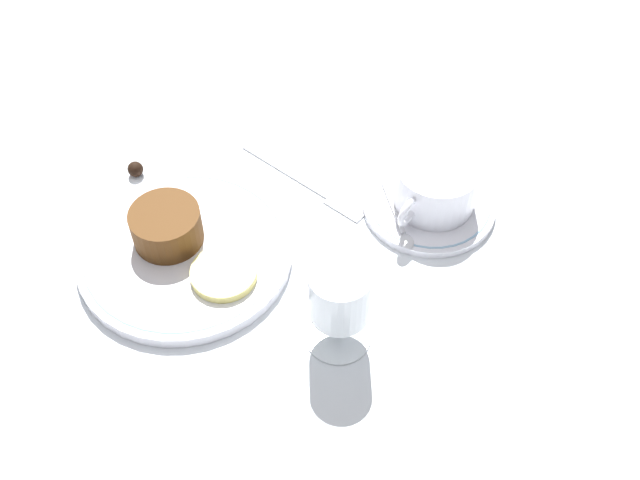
{
  "coord_description": "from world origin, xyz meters",
  "views": [
    {
      "loc": [
        0.3,
        0.38,
        0.65
      ],
      "look_at": [
        -0.09,
        0.06,
        0.04
      ],
      "focal_mm": 42.0,
      "sensor_mm": 36.0,
      "label": 1
    }
  ],
  "objects": [
    {
      "name": "spoon",
      "position": [
        -0.18,
        0.1,
        0.01
      ],
      "size": [
        0.07,
        0.09,
        0.0
      ],
      "color": "silver",
      "rests_on": "saucer"
    },
    {
      "name": "ground_plane",
      "position": [
        0.0,
        0.0,
        0.0
      ],
      "size": [
        3.0,
        3.0,
        0.0
      ],
      "primitive_type": "plane",
      "color": "white"
    },
    {
      "name": "fork",
      "position": [
        -0.17,
        -0.01,
        0.0
      ],
      "size": [
        0.02,
        0.19,
        0.01
      ],
      "color": "silver",
      "rests_on": "ground_plane"
    },
    {
      "name": "saucer",
      "position": [
        -0.23,
        0.11,
        0.01
      ],
      "size": [
        0.16,
        0.16,
        0.01
      ],
      "color": "white",
      "rests_on": "ground_plane"
    },
    {
      "name": "coffee_cup",
      "position": [
        -0.23,
        0.11,
        0.04
      ],
      "size": [
        0.12,
        0.09,
        0.06
      ],
      "color": "white",
      "rests_on": "saucer"
    },
    {
      "name": "wine_glass",
      "position": [
        -0.02,
        0.14,
        0.07
      ],
      "size": [
        0.07,
        0.07,
        0.11
      ],
      "color": "silver",
      "rests_on": "ground_plane"
    },
    {
      "name": "dinner_plate",
      "position": [
        -0.0,
        -0.06,
        0.01
      ],
      "size": [
        0.24,
        0.24,
        0.01
      ],
      "color": "white",
      "rests_on": "ground_plane"
    },
    {
      "name": "chocolate_truffle",
      "position": [
        -0.05,
        -0.2,
        0.01
      ],
      "size": [
        0.02,
        0.02,
        0.02
      ],
      "color": "black",
      "rests_on": "ground_plane"
    },
    {
      "name": "pineapple_slice",
      "position": [
        0.0,
        0.0,
        0.02
      ],
      "size": [
        0.07,
        0.07,
        0.01
      ],
      "color": "#EFE075",
      "rests_on": "dinner_plate"
    },
    {
      "name": "dessert_cake",
      "position": [
        -0.0,
        -0.08,
        0.03
      ],
      "size": [
        0.08,
        0.08,
        0.04
      ],
      "color": "#563314",
      "rests_on": "dinner_plate"
    }
  ]
}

